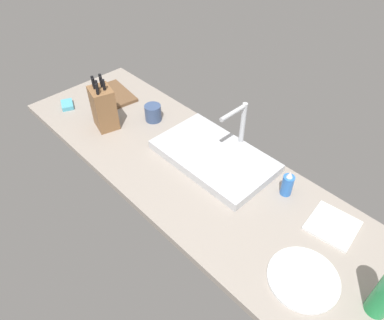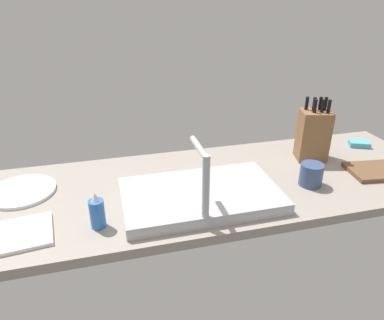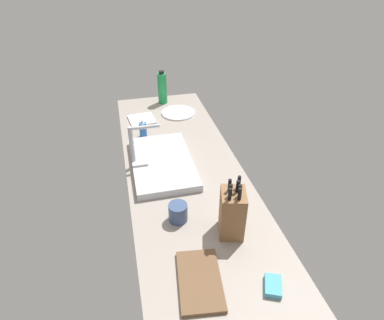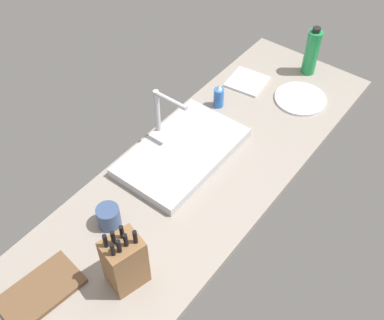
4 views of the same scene
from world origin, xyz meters
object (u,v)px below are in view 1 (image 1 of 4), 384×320
object	(u,v)px
knife_block	(104,108)
dish_towel	(333,226)
sink_basin	(214,156)
faucet	(240,124)
coffee_mug	(153,113)
dish_sponge	(67,105)
dinner_plate	(303,278)
soap_bottle	(287,184)
cutting_board	(115,94)

from	to	relation	value
knife_block	dish_towel	distance (cm)	117.97
sink_basin	faucet	world-z (taller)	faucet
coffee_mug	dish_sponge	xyz separation A→B (cm)	(-42.64, -26.87, -3.14)
dish_towel	coffee_mug	size ratio (longest dim) A/B	2.00
faucet	dish_sponge	size ratio (longest dim) A/B	2.80
dish_sponge	knife_block	bearing A→B (deg)	11.30
faucet	knife_block	distance (cm)	68.74
sink_basin	dinner_plate	xyz separation A→B (cm)	(62.69, -21.81, -1.45)
knife_block	soap_bottle	distance (cm)	96.01
knife_block	dish_sponge	bearing A→B (deg)	-154.10
sink_basin	soap_bottle	xyz separation A→B (cm)	(35.42, 6.58, 3.25)
sink_basin	dinner_plate	bearing A→B (deg)	-19.18
knife_block	soap_bottle	xyz separation A→B (cm)	(91.70, 27.80, -5.98)
sink_basin	cutting_board	world-z (taller)	sink_basin
coffee_mug	soap_bottle	bearing A→B (deg)	5.01
coffee_mug	dinner_plate	bearing A→B (deg)	-11.39
knife_block	coffee_mug	world-z (taller)	knife_block
dish_sponge	sink_basin	bearing A→B (deg)	17.50
dish_sponge	coffee_mug	bearing A→B (deg)	32.22
cutting_board	dish_sponge	xyz separation A→B (cm)	(-8.68, -25.51, 0.30)
cutting_board	coffee_mug	xyz separation A→B (cm)	(33.95, 1.36, 3.44)
knife_block	coffee_mug	distance (cm)	25.30
soap_bottle	sink_basin	bearing A→B (deg)	-169.47
dinner_plate	dish_towel	distance (cm)	27.48
knife_block	dinner_plate	distance (cm)	119.46
soap_bottle	dish_sponge	xyz separation A→B (cm)	(-121.80, -33.82, -4.10)
cutting_board	dinner_plate	world-z (taller)	cutting_board
dinner_plate	coffee_mug	size ratio (longest dim) A/B	2.81
sink_basin	knife_block	distance (cm)	60.85
knife_block	cutting_board	xyz separation A→B (cm)	(-21.41, 19.49, -10.38)
dish_towel	dish_sponge	size ratio (longest dim) A/B	1.93
coffee_mug	faucet	bearing A→B (deg)	16.17
sink_basin	dish_towel	xyz separation A→B (cm)	(58.17, 5.29, -1.45)
faucet	cutting_board	size ratio (longest dim) A/B	0.93
sink_basin	cutting_board	xyz separation A→B (cm)	(-77.70, -1.73, -1.15)
dinner_plate	cutting_board	bearing A→B (deg)	171.86
soap_bottle	dish_towel	world-z (taller)	soap_bottle
faucet	dish_towel	size ratio (longest dim) A/B	1.45
sink_basin	cutting_board	distance (cm)	77.73
knife_block	dish_towel	size ratio (longest dim) A/B	1.58
sink_basin	dish_towel	distance (cm)	58.42
sink_basin	faucet	bearing A→B (deg)	76.91
sink_basin	dish_towel	bearing A→B (deg)	5.20
dinner_plate	dish_towel	xyz separation A→B (cm)	(-4.53, 27.11, 0.00)
faucet	dish_sponge	bearing A→B (deg)	-155.67
faucet	sink_basin	bearing A→B (deg)	-103.09
cutting_board	dish_towel	bearing A→B (deg)	2.96
faucet	cutting_board	distance (cm)	83.41
cutting_board	dish_towel	world-z (taller)	cutting_board
knife_block	cutting_board	size ratio (longest dim) A/B	1.01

